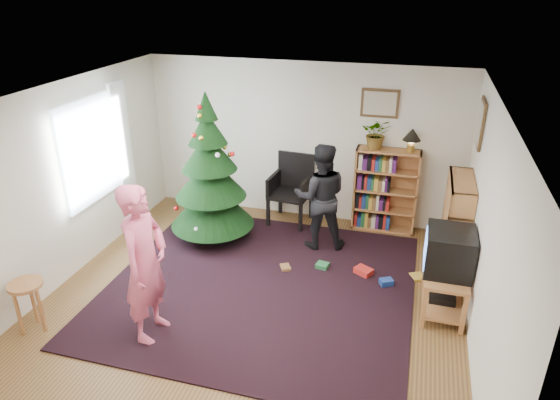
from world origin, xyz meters
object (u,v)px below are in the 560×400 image
(crt_tv, at_px, (449,251))
(tv_stand, at_px, (444,287))
(table_lamp, at_px, (412,136))
(person_by_chair, at_px, (321,197))
(potted_plant, at_px, (377,134))
(stool, at_px, (27,294))
(picture_back, at_px, (380,103))
(picture_right, at_px, (481,123))
(armchair, at_px, (292,185))
(christmas_tree, at_px, (210,181))
(bookshelf_back, at_px, (385,190))
(bookshelf_right, at_px, (456,225))
(person_standing, at_px, (145,264))

(crt_tv, bearing_deg, tv_stand, 0.00)
(tv_stand, height_order, table_lamp, table_lamp)
(person_by_chair, distance_m, potted_plant, 1.27)
(stool, bearing_deg, picture_back, 47.65)
(picture_right, distance_m, armchair, 2.96)
(christmas_tree, distance_m, bookshelf_back, 2.65)
(picture_right, bearing_deg, tv_stand, -100.85)
(bookshelf_back, relative_size, potted_plant, 2.79)
(bookshelf_back, xyz_separation_m, person_by_chair, (-0.85, -0.80, 0.12))
(picture_back, bearing_deg, bookshelf_back, -33.71)
(bookshelf_back, height_order, armchair, bookshelf_back)
(crt_tv, relative_size, table_lamp, 1.65)
(person_by_chair, distance_m, table_lamp, 1.59)
(bookshelf_right, bearing_deg, potted_plant, 52.03)
(person_standing, height_order, person_by_chair, person_standing)
(crt_tv, bearing_deg, potted_plant, 119.01)
(person_by_chair, height_order, potted_plant, potted_plant)
(christmas_tree, bearing_deg, picture_back, 27.05)
(person_standing, relative_size, person_by_chair, 1.15)
(christmas_tree, xyz_separation_m, table_lamp, (2.74, 1.01, 0.60))
(christmas_tree, bearing_deg, person_standing, -84.70)
(table_lamp, bearing_deg, bookshelf_back, 180.00)
(armchair, xyz_separation_m, potted_plant, (1.26, 0.06, 0.94))
(tv_stand, bearing_deg, stool, -159.88)
(christmas_tree, xyz_separation_m, crt_tv, (3.30, -0.91, -0.13))
(picture_back, relative_size, stool, 0.90)
(picture_back, xyz_separation_m, picture_right, (1.33, -0.73, 0.00))
(picture_back, bearing_deg, christmas_tree, -152.95)
(person_standing, bearing_deg, stool, 103.40)
(tv_stand, height_order, person_standing, person_standing)
(christmas_tree, bearing_deg, armchair, 44.01)
(armchair, height_order, person_standing, person_standing)
(person_by_chair, bearing_deg, person_standing, 46.59)
(picture_right, bearing_deg, armchair, 168.35)
(christmas_tree, height_order, table_lamp, christmas_tree)
(bookshelf_right, distance_m, person_standing, 3.97)
(stool, relative_size, person_standing, 0.34)
(picture_back, height_order, person_standing, picture_back)
(bookshelf_back, xyz_separation_m, stool, (-3.55, -3.54, -0.19))
(stool, distance_m, table_lamp, 5.34)
(picture_back, bearing_deg, crt_tv, -62.56)
(tv_stand, bearing_deg, crt_tv, 180.00)
(christmas_tree, height_order, stool, christmas_tree)
(bookshelf_back, height_order, person_standing, person_standing)
(armchair, bearing_deg, table_lamp, 7.01)
(christmas_tree, distance_m, stool, 2.81)
(armchair, xyz_separation_m, stool, (-2.10, -3.48, -0.12))
(picture_right, bearing_deg, person_standing, -141.72)
(picture_back, bearing_deg, tv_stand, -62.50)
(picture_right, xyz_separation_m, tv_stand, (-0.26, -1.33, -1.63))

